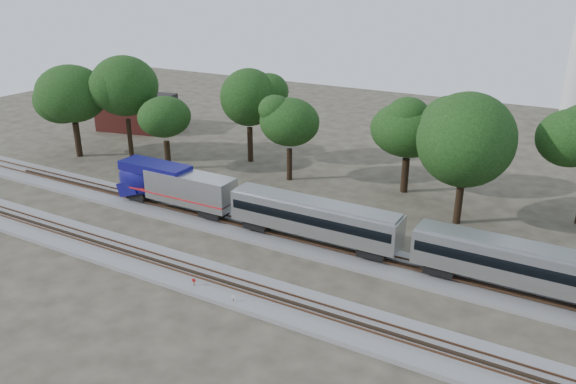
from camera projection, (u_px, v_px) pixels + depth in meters
The scene contains 14 objects.
ground at pixel (208, 254), 51.08m from camera, with size 160.00×160.00×0.00m, color #383328.
track_far at pixel (245, 227), 55.87m from camera, with size 160.00×5.00×0.73m.
track_near at pixel (179, 270), 47.77m from camera, with size 160.00×5.00×0.73m.
switch_stand_red at pixel (194, 283), 44.97m from camera, with size 0.34×0.08×1.06m.
switch_stand_white at pixel (233, 299), 42.87m from camera, with size 0.28×0.09×0.89m.
switch_lever at pixel (216, 292), 44.70m from camera, with size 0.50×0.30×0.30m, color #512D19.
brick_building at pixel (137, 112), 91.58m from camera, with size 12.61×10.11×5.38m.
tree_0 at pixel (71, 94), 75.25m from camera, with size 8.90×8.90×12.55m.
tree_1 at pixel (124, 86), 74.80m from camera, with size 9.99×9.99×14.08m.
tree_2 at pixel (164, 117), 70.79m from camera, with size 7.05×7.05×9.93m.
tree_3 at pixel (249, 97), 73.18m from camera, with size 8.88×8.88×12.51m.
tree_4 at pixel (289, 122), 66.87m from camera, with size 7.41×7.41×10.45m.
tree_5 at pixel (409, 130), 62.95m from camera, with size 7.58×7.58×10.69m.
tree_6 at pixel (466, 140), 54.25m from camera, with size 8.95×8.95×12.62m.
Camera 1 is at (28.89, -35.97, 23.79)m, focal length 35.00 mm.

